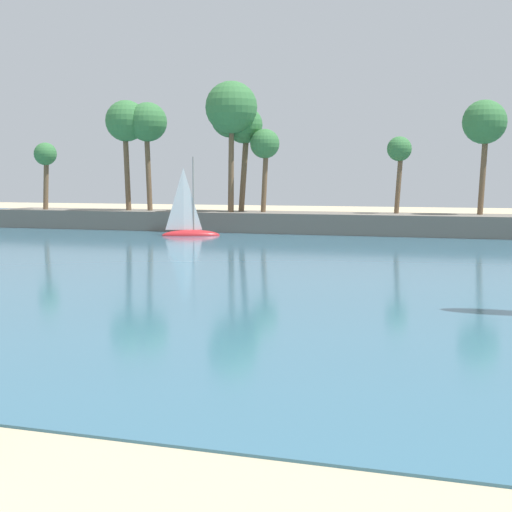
# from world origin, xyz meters

# --- Properties ---
(sea) EXTENTS (220.00, 94.39, 0.06)m
(sea) POSITION_xyz_m (0.00, 56.57, 0.03)
(sea) COLOR #386B84
(sea) RESTS_ON ground
(palm_headland) EXTENTS (83.02, 7.02, 13.36)m
(palm_headland) POSITION_xyz_m (-0.16, 63.83, 4.82)
(palm_headland) COLOR slate
(palm_headland) RESTS_ON ground
(sailboat_mid_bay) EXTENTS (5.00, 3.22, 6.99)m
(sailboat_mid_bay) POSITION_xyz_m (-19.04, 56.76, 0.69)
(sailboat_mid_bay) COLOR red
(sailboat_mid_bay) RESTS_ON sea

